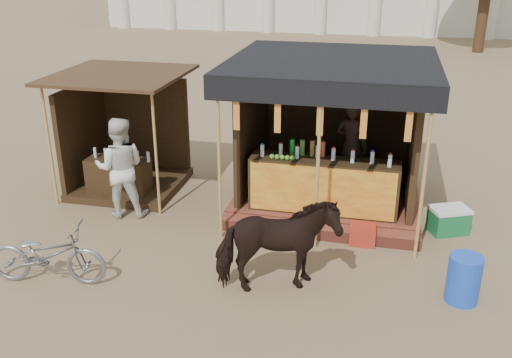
% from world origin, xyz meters
% --- Properties ---
extents(ground, '(120.00, 120.00, 0.00)m').
position_xyz_m(ground, '(0.00, 0.00, 0.00)').
color(ground, '#846B4C').
rests_on(ground, ground).
extents(main_stall, '(3.60, 3.61, 2.78)m').
position_xyz_m(main_stall, '(1.02, 3.36, 1.03)').
color(main_stall, brown).
rests_on(main_stall, ground).
extents(secondary_stall, '(2.40, 2.40, 2.38)m').
position_xyz_m(secondary_stall, '(-3.17, 3.24, 0.85)').
color(secondary_stall, '#352413').
rests_on(secondary_stall, ground).
extents(cow, '(1.86, 1.34, 1.43)m').
position_xyz_m(cow, '(0.63, 0.16, 0.71)').
color(cow, black).
rests_on(cow, ground).
extents(motorbike, '(1.80, 0.85, 0.91)m').
position_xyz_m(motorbike, '(-2.65, -0.37, 0.45)').
color(motorbike, gray).
rests_on(motorbike, ground).
extents(bystander, '(1.05, 0.91, 1.85)m').
position_xyz_m(bystander, '(-2.59, 2.00, 0.92)').
color(bystander, silver).
rests_on(bystander, ground).
extents(blue_barrel, '(0.58, 0.58, 0.69)m').
position_xyz_m(blue_barrel, '(3.20, 0.49, 0.35)').
color(blue_barrel, blue).
rests_on(blue_barrel, ground).
extents(red_crate, '(0.43, 0.39, 0.31)m').
position_xyz_m(red_crate, '(1.76, 1.88, 0.16)').
color(red_crate, '#A42A1B').
rests_on(red_crate, ground).
extents(cooler, '(0.76, 0.67, 0.46)m').
position_xyz_m(cooler, '(3.18, 2.60, 0.23)').
color(cooler, '#176A36').
rests_on(cooler, ground).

